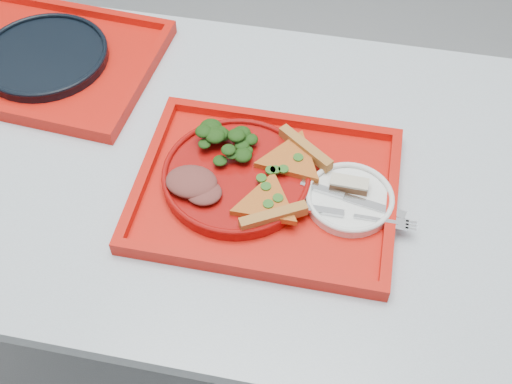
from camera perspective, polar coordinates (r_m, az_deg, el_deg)
ground at (r=1.82m, az=-3.06°, el=-12.75°), size 10.00×10.00×0.00m
table at (r=1.24m, az=-4.37°, el=0.70°), size 1.60×0.80×0.75m
tray_main at (r=1.13m, az=0.91°, el=0.04°), size 0.45×0.35×0.01m
tray_far at (r=1.43m, az=-18.11°, el=10.90°), size 0.48×0.38×0.01m
dinner_plate at (r=1.13m, az=-1.73°, el=1.33°), size 0.26×0.26×0.02m
side_plate at (r=1.11m, az=8.30°, el=-0.71°), size 0.15×0.15×0.01m
navy_plate at (r=1.42m, az=-18.25°, el=11.32°), size 0.26×0.26×0.02m
pizza_slice_a at (r=1.07m, az=0.97°, el=-0.84°), size 0.16×0.17×0.02m
pizza_slice_b at (r=1.13m, az=3.18°, el=3.07°), size 0.18×0.18×0.02m
salad_heap at (r=1.14m, az=-2.94°, el=4.40°), size 0.10×0.09×0.05m
meat_portion at (r=1.10m, az=-5.76°, el=0.92°), size 0.09×0.07×0.03m
dessert_bar at (r=1.11m, az=8.28°, el=0.69°), size 0.07×0.03×0.02m
knife at (r=1.10m, az=8.57°, el=-0.59°), size 0.18×0.05×0.01m
fork at (r=1.08m, az=8.59°, el=-2.07°), size 0.19×0.02×0.01m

